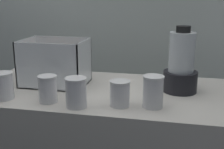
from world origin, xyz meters
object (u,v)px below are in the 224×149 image
object	(u,v)px
juice_cup_pomegranate_left	(48,90)
juice_cup_carrot_right	(120,95)
juice_cup_mango_middle	(76,94)
juice_cup_pomegranate_far_right	(153,94)
blender_pitcher	(181,66)
juice_cup_beet_far_left	(3,87)
carrot_display_bin	(54,70)

from	to	relation	value
juice_cup_pomegranate_left	juice_cup_carrot_right	size ratio (longest dim) A/B	1.08
juice_cup_mango_middle	juice_cup_pomegranate_far_right	size ratio (longest dim) A/B	0.94
juice_cup_carrot_right	blender_pitcher	bearing A→B (deg)	44.80
blender_pitcher	juice_cup_mango_middle	xyz separation A→B (m)	(-0.43, -0.30, -0.07)
juice_cup_pomegranate_far_right	juice_cup_carrot_right	bearing A→B (deg)	-173.58
blender_pitcher	juice_cup_beet_far_left	distance (m)	0.83
carrot_display_bin	juice_cup_pomegranate_far_right	size ratio (longest dim) A/B	2.41
juice_cup_beet_far_left	juice_cup_pomegranate_left	size ratio (longest dim) A/B	1.02
juice_cup_pomegranate_far_right	carrot_display_bin	bearing A→B (deg)	157.04
juice_cup_carrot_right	juice_cup_pomegranate_left	bearing A→B (deg)	-176.45
juice_cup_beet_far_left	juice_cup_carrot_right	distance (m)	0.53
juice_cup_mango_middle	juice_cup_carrot_right	distance (m)	0.18
blender_pitcher	juice_cup_carrot_right	bearing A→B (deg)	-135.20
blender_pitcher	juice_cup_beet_far_left	size ratio (longest dim) A/B	2.60
carrot_display_bin	juice_cup_pomegranate_far_right	distance (m)	0.58
carrot_display_bin	blender_pitcher	distance (m)	0.65
juice_cup_pomegranate_far_right	blender_pitcher	bearing A→B (deg)	64.13
juice_cup_pomegranate_left	juice_cup_mango_middle	size ratio (longest dim) A/B	0.94
carrot_display_bin	blender_pitcher	xyz separation A→B (m)	(0.64, 0.01, 0.05)
juice_cup_pomegranate_left	juice_cup_pomegranate_far_right	distance (m)	0.46
juice_cup_beet_far_left	juice_cup_pomegranate_left	world-z (taller)	juice_cup_beet_far_left
blender_pitcher	juice_cup_beet_far_left	bearing A→B (deg)	-160.70
juice_cup_beet_far_left	juice_cup_mango_middle	distance (m)	0.35
carrot_display_bin	juice_cup_mango_middle	bearing A→B (deg)	-53.06
blender_pitcher	juice_cup_carrot_right	distance (m)	0.36
juice_cup_pomegranate_left	juice_cup_carrot_right	xyz separation A→B (m)	(0.32, 0.02, -0.00)
carrot_display_bin	juice_cup_carrot_right	world-z (taller)	carrot_display_bin
carrot_display_bin	juice_cup_pomegranate_far_right	xyz separation A→B (m)	(0.53, -0.23, -0.01)
carrot_display_bin	blender_pitcher	bearing A→B (deg)	0.74
blender_pitcher	carrot_display_bin	bearing A→B (deg)	-179.26
carrot_display_bin	juice_cup_pomegranate_far_right	bearing A→B (deg)	-22.96
blender_pitcher	juice_cup_mango_middle	size ratio (longest dim) A/B	2.50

